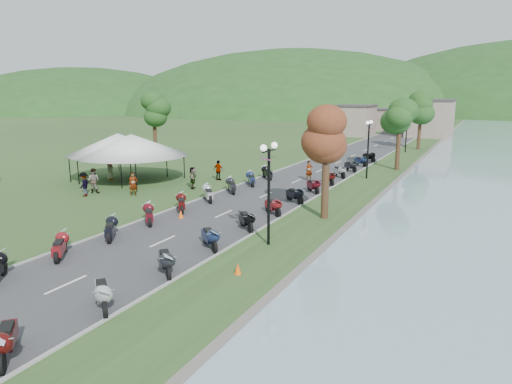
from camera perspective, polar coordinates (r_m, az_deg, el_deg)
The scene contains 11 objects.
road at distance 44.52m, azimuth 7.99°, elevation 2.66°, with size 7.00×120.00×0.02m, color #3E3E42.
hills_backdrop at distance 202.15m, azimuth 23.33°, elevation 9.27°, with size 360.00×120.00×76.00m, color #285621, non-canonical shape.
far_building at distance 88.16m, azimuth 16.59°, elevation 8.65°, with size 18.00×16.00×5.00m, color gray.
moto_row_left at distance 24.72m, azimuth -17.77°, elevation -4.39°, with size 2.60×39.65×1.10m, color #331411, non-canonical shape.
moto_row_right at distance 31.35m, azimuth 4.82°, elevation -0.35°, with size 2.60×44.72×1.10m, color #331411, non-canonical shape.
vendor_tent_main at distance 39.98m, azimuth -15.20°, elevation 4.14°, with size 6.16×6.16×4.00m, color silver, non-canonical shape.
vendor_tent_side at distance 41.16m, azimuth -16.74°, elevation 4.27°, with size 5.72×5.72×4.00m, color silver, non-canonical shape.
tree_lakeside at distance 27.05m, azimuth 8.77°, elevation 4.31°, with size 2.66×2.66×7.40m, color #27571F, non-canonical shape.
pedestrian_a at distance 34.61m, azimuth -15.00°, elevation -0.45°, with size 0.64×0.47×1.76m, color slate.
pedestrian_b at distance 36.49m, azimuth -19.55°, elevation -0.10°, with size 0.92×0.50×1.88m, color slate.
pedestrian_c at distance 35.51m, azimuth -20.61°, elevation -0.51°, with size 1.15×0.47×1.77m, color slate.
Camera 1 is at (14.28, -1.51, 7.42)m, focal length 32.00 mm.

